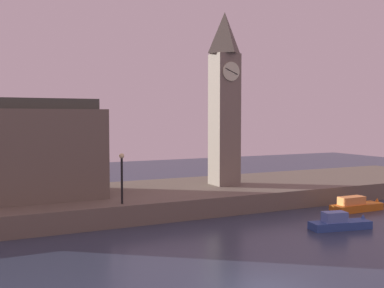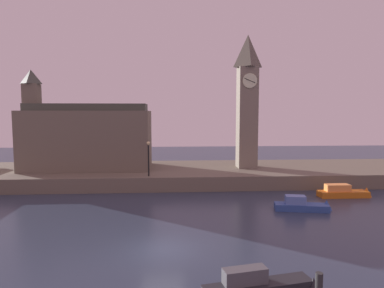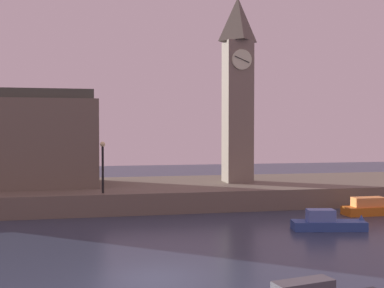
{
  "view_description": "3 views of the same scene",
  "coord_description": "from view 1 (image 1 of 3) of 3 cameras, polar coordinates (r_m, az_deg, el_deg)",
  "views": [
    {
      "loc": [
        -11.88,
        -16.52,
        7.6
      ],
      "look_at": [
        4.47,
        16.48,
        5.48
      ],
      "focal_mm": 43.9,
      "sensor_mm": 36.0,
      "label": 1
    },
    {
      "loc": [
        0.53,
        -18.73,
        7.88
      ],
      "look_at": [
        2.74,
        16.63,
        4.62
      ],
      "focal_mm": 31.16,
      "sensor_mm": 36.0,
      "label": 2
    },
    {
      "loc": [
        -2.36,
        -18.44,
        5.88
      ],
      "look_at": [
        4.8,
        16.4,
        4.81
      ],
      "focal_mm": 44.7,
      "sensor_mm": 36.0,
      "label": 3
    }
  ],
  "objects": [
    {
      "name": "streetlamp",
      "position": [
        33.27,
        -8.52,
        -3.39
      ],
      "size": [
        0.36,
        0.36,
        3.56
      ],
      "color": "black",
      "rests_on": "far_embankment"
    },
    {
      "name": "boat_tour_blue",
      "position": [
        34.08,
        18.12,
        -9.08
      ],
      "size": [
        4.98,
        2.03,
        1.46
      ],
      "color": "#2D4C93",
      "rests_on": "ground"
    },
    {
      "name": "clock_tower",
      "position": [
        42.23,
        3.97,
        5.85
      ],
      "size": [
        2.39,
        2.43,
        15.38
      ],
      "color": "slate",
      "rests_on": "far_embankment"
    },
    {
      "name": "boat_patrol_orange",
      "position": [
        40.83,
        19.84,
        -7.03
      ],
      "size": [
        5.21,
        1.4,
        1.47
      ],
      "color": "orange",
      "rests_on": "ground"
    },
    {
      "name": "far_embankment",
      "position": [
        39.0,
        -8.26,
        -6.85
      ],
      "size": [
        70.0,
        12.0,
        1.5
      ],
      "primitive_type": "cube",
      "color": "#6B6051",
      "rests_on": "ground"
    }
  ]
}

